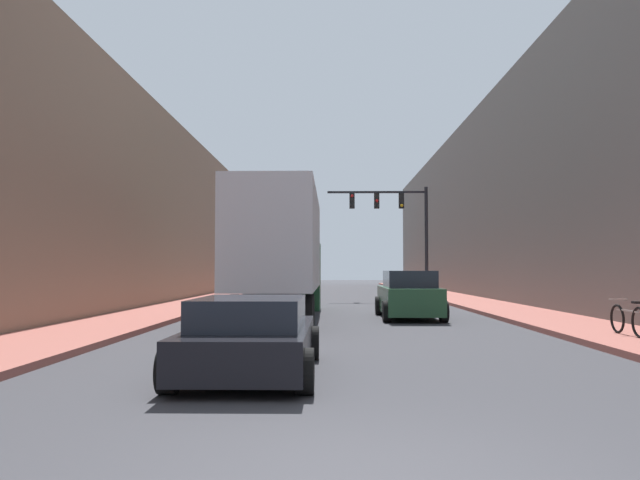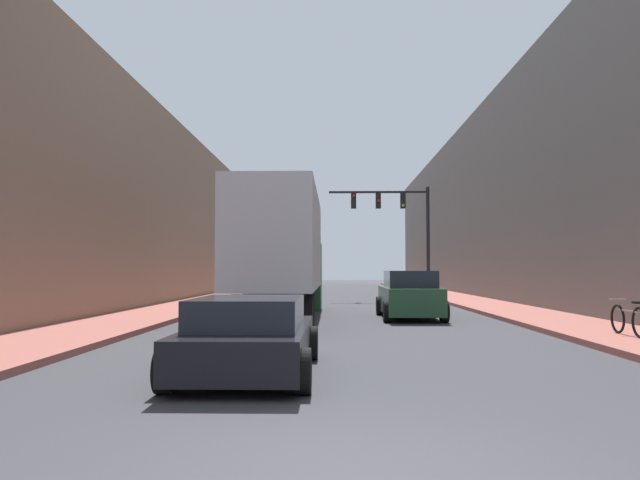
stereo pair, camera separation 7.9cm
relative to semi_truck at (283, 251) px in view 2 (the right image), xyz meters
The scene contains 9 objects.
sidewalk_right 15.95m from the semi_truck, 55.65° to the left, with size 2.95×80.00×0.15m.
sidewalk_left 14.08m from the semi_truck, 110.24° to the left, with size 2.95×80.00×0.15m.
building_right 18.97m from the semi_truck, 44.24° to the left, with size 6.00×80.00×11.41m.
building_left 16.17m from the semi_truck, 125.45° to the left, with size 6.00×80.00×9.47m.
semi_truck is the anchor object (origin of this frame).
sedan_car 11.83m from the semi_truck, 87.87° to the right, with size 2.14×4.63×1.27m.
suv_car 4.76m from the semi_truck, ahead, with size 2.11×4.69×1.69m.
traffic_signal_gantry 15.59m from the semi_truck, 68.07° to the left, with size 5.86×0.35×6.56m.
parked_bicycle 11.38m from the semi_truck, 38.28° to the right, with size 0.44×1.82×0.86m.
Camera 2 is at (-0.23, -5.02, 1.71)m, focal length 35.00 mm.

